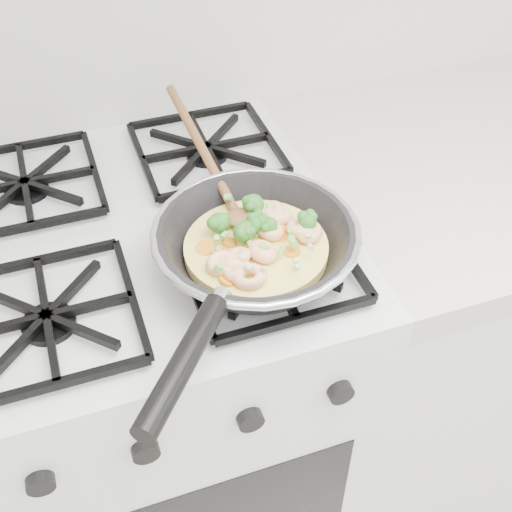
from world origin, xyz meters
name	(u,v)px	position (x,y,z in m)	size (l,w,h in m)	color
stove	(166,400)	(0.00, 1.70, 0.46)	(0.60, 0.60, 0.92)	white
skillet	(254,244)	(0.13, 1.55, 0.96)	(0.36, 0.60, 0.10)	black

